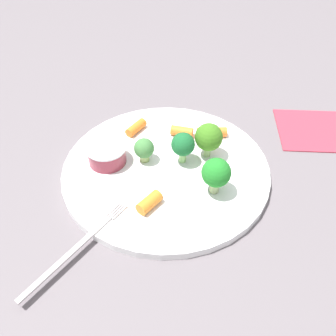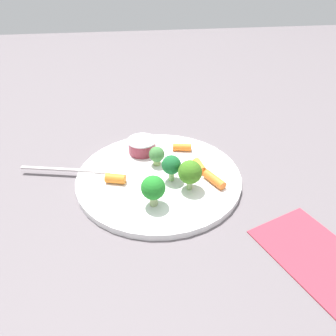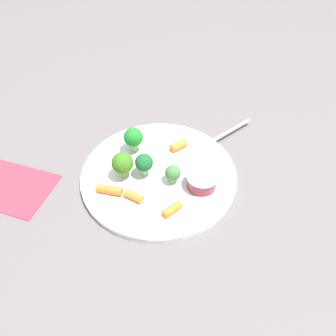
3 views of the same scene
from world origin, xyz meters
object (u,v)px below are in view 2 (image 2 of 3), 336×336
at_px(carrot_stick_3, 214,180).
at_px(plate, 159,178).
at_px(sauce_cup, 142,146).
at_px(broccoli_floret_2, 153,188).
at_px(carrot_stick_1, 182,147).
at_px(broccoli_floret_3, 158,155).
at_px(carrot_stick_0, 115,179).
at_px(fork, 67,170).
at_px(broccoli_floret_1, 190,172).
at_px(broccoli_floret_0, 171,165).
at_px(napkin, 322,261).
at_px(carrot_stick_2, 199,166).

bearing_deg(carrot_stick_3, plate, -110.86).
relative_size(sauce_cup, broccoli_floret_2, 1.06).
bearing_deg(carrot_stick_3, sauce_cup, -134.89).
bearing_deg(carrot_stick_1, plate, -35.31).
height_order(broccoli_floret_3, carrot_stick_1, broccoli_floret_3).
bearing_deg(sauce_cup, carrot_stick_1, 86.82).
relative_size(plate, broccoli_floret_2, 5.50).
height_order(carrot_stick_0, fork, carrot_stick_0).
distance_m(broccoli_floret_1, fork, 0.24).
bearing_deg(carrot_stick_3, broccoli_floret_0, -104.30).
bearing_deg(sauce_cup, plate, 16.71).
distance_m(broccoli_floret_3, carrot_stick_1, 0.07).
distance_m(plate, napkin, 0.30).
relative_size(broccoli_floret_0, broccoli_floret_2, 0.91).
relative_size(broccoli_floret_0, fork, 0.30).
distance_m(sauce_cup, carrot_stick_0, 0.11).
height_order(sauce_cup, carrot_stick_3, sauce_cup).
distance_m(broccoli_floret_1, carrot_stick_3, 0.06).
xyz_separation_m(carrot_stick_3, fork, (-0.07, -0.27, -0.01)).
bearing_deg(plate, napkin, 43.79).
xyz_separation_m(sauce_cup, napkin, (0.30, 0.24, -0.02)).
height_order(broccoli_floret_3, carrot_stick_3, broccoli_floret_3).
height_order(plate, carrot_stick_1, carrot_stick_1).
bearing_deg(carrot_stick_0, broccoli_floret_2, 42.43).
bearing_deg(carrot_stick_0, broccoli_floret_1, 75.28).
relative_size(sauce_cup, carrot_stick_0, 1.65).
distance_m(broccoli_floret_0, carrot_stick_3, 0.08).
distance_m(sauce_cup, carrot_stick_3, 0.17).
bearing_deg(fork, carrot_stick_2, 83.31).
bearing_deg(plate, carrot_stick_1, 144.69).
distance_m(carrot_stick_3, napkin, 0.22).
distance_m(broccoli_floret_0, carrot_stick_0, 0.10).
xyz_separation_m(plate, carrot_stick_1, (-0.08, 0.06, 0.01)).
height_order(broccoli_floret_2, carrot_stick_1, broccoli_floret_2).
xyz_separation_m(broccoli_floret_2, napkin, (0.14, 0.23, -0.04)).
bearing_deg(plate, broccoli_floret_0, 50.28).
xyz_separation_m(carrot_stick_1, fork, (0.04, -0.23, -0.01)).
relative_size(fork, napkin, 0.89).
xyz_separation_m(carrot_stick_2, carrot_stick_3, (0.04, 0.02, -0.00)).
distance_m(broccoli_floret_1, broccoli_floret_2, 0.07).
relative_size(broccoli_floret_2, fork, 0.33).
bearing_deg(carrot_stick_1, broccoli_floret_2, -24.50).
bearing_deg(carrot_stick_0, plate, 99.07).
bearing_deg(broccoli_floret_2, fork, -127.30).
relative_size(sauce_cup, broccoli_floret_3, 1.53).
bearing_deg(carrot_stick_3, broccoli_floret_1, -78.25).
bearing_deg(broccoli_floret_3, broccoli_floret_0, 20.15).
distance_m(plate, carrot_stick_0, 0.08).
relative_size(broccoli_floret_2, carrot_stick_2, 1.58).
xyz_separation_m(carrot_stick_0, carrot_stick_2, (-0.02, 0.16, -0.00)).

